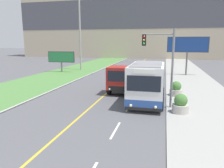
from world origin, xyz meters
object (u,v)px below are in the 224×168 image
billboard_large (188,46)px  planter_round_second (176,89)px  traffic_light_mast (163,58)px  billboard_small (61,57)px  dump_truck (123,79)px  planter_round_near (181,104)px  city_bus (147,84)px  utility_pole_far (80,36)px

billboard_large → planter_round_second: 13.80m
traffic_light_mast → billboard_small: size_ratio=1.28×
billboard_large → billboard_small: size_ratio=1.26×
dump_truck → planter_round_near: size_ratio=5.20×
city_bus → planter_round_near: size_ratio=4.26×
billboard_large → billboard_small: 19.34m
billboard_small → traffic_light_mast: bearing=-45.2°
city_bus → traffic_light_mast: traffic_light_mast is taller
city_bus → billboard_small: (-14.88, 15.37, 0.75)m
city_bus → utility_pole_far: size_ratio=0.48×
dump_truck → planter_round_near: (4.98, -5.48, -0.62)m
city_bus → dump_truck: city_bus is taller
traffic_light_mast → planter_round_near: (1.28, -1.14, -3.00)m
dump_truck → utility_pole_far: (-10.39, 15.25, 4.57)m
traffic_light_mast → city_bus: bearing=145.9°
traffic_light_mast → utility_pole_far: bearing=125.7°
billboard_large → traffic_light_mast: bearing=-100.6°
utility_pole_far → planter_round_near: (15.37, -20.73, -5.20)m
city_bus → traffic_light_mast: size_ratio=0.97×
dump_truck → utility_pole_far: 19.01m
billboard_small → planter_round_second: 21.30m
utility_pole_far → planter_round_second: bearing=-45.9°
billboard_small → planter_round_second: (17.26, -12.36, -1.72)m
billboard_small → planter_round_second: bearing=-35.6°
billboard_small → planter_round_near: size_ratio=3.43×
utility_pole_far → billboard_large: utility_pole_far is taller
billboard_large → planter_round_near: billboard_large is taller
billboard_large → billboard_small: bearing=-177.6°
city_bus → billboard_large: billboard_large is taller
utility_pole_far → billboard_large: 17.54m
traffic_light_mast → billboard_large: size_ratio=1.01×
utility_pole_far → traffic_light_mast: 24.23m
traffic_light_mast → planter_round_near: size_ratio=4.38×
city_bus → planter_round_second: 3.96m
utility_pole_far → billboard_large: bearing=-8.6°
dump_truck → traffic_light_mast: (3.70, -4.34, 2.38)m
city_bus → dump_truck: (-2.53, 3.54, -0.33)m
billboard_small → planter_round_near: bearing=-45.0°
dump_truck → city_bus: bearing=-54.5°
city_bus → billboard_large: size_ratio=0.99×
dump_truck → billboard_large: 14.70m
dump_truck → planter_round_near: 7.43m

